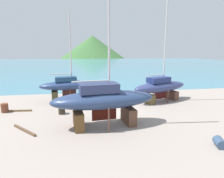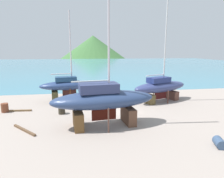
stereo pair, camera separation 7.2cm
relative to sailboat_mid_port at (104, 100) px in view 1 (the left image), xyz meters
The scene contains 12 objects.
ground_plane 2.85m from the sailboat_mid_port, 26.63° to the right, with size 53.44×53.44×0.00m, color gray.
sea_water 65.68m from the sailboat_mid_port, 88.53° to the left, with size 156.67×106.22×0.01m, color teal.
headland_hill 168.77m from the sailboat_mid_port, 86.97° to the left, with size 107.98×107.98×37.84m, color #3E6C37.
sailboat_mid_port is the anchor object (origin of this frame).
sailboat_small_center 9.09m from the sailboat_mid_port, 110.86° to the left, with size 7.03×3.05×10.42m.
sailboat_far_slipway 9.98m from the sailboat_mid_port, 41.09° to the left, with size 7.84×4.80×13.32m.
worker 5.17m from the sailboat_mid_port, 83.05° to the left, with size 0.31×0.47×1.76m.
barrel_tar_black 5.36m from the sailboat_mid_port, 136.36° to the left, with size 0.64×0.64×0.75m, color #322C21.
barrel_rust_far 8.49m from the sailboat_mid_port, 34.49° to the right, with size 0.59×0.59×0.88m, color #374D6C.
barrel_rust_near 10.60m from the sailboat_mid_port, 152.24° to the left, with size 0.68×0.68×0.88m, color brown.
timber_plank_far 9.73m from the sailboat_mid_port, 148.84° to the left, with size 2.77×0.18×0.16m, color brown.
timber_plank_near 6.43m from the sailboat_mid_port, behind, with size 3.05×0.17×0.15m, color brown.
Camera 1 is at (-3.35, -17.70, 6.04)m, focal length 31.09 mm.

